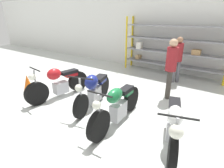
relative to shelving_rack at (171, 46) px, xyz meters
The scene contains 10 objects.
ground_plane 4.59m from the shelving_rack, 92.49° to the right, with size 30.00×30.00×0.00m, color silver.
back_wall 0.72m from the shelving_rack, 117.51° to the left, with size 30.00×0.08×3.60m.
shelving_rack is the anchor object (origin of this frame).
motorcycle_red 4.89m from the shelving_rack, 113.62° to the right, with size 0.60×2.12×1.07m.
motorcycle_blue 4.31m from the shelving_rack, 99.49° to the right, with size 0.85×2.04×1.05m.
motorcycle_green 4.65m from the shelving_rack, 85.52° to the right, with size 0.57×2.14×1.04m.
motorcycle_white 4.87m from the shelving_rack, 70.02° to the right, with size 0.84×1.89×0.97m.
person_browsing 1.12m from the shelving_rack, 58.08° to the right, with size 0.45×0.45×1.72m.
person_near_rack 2.61m from the shelving_rack, 71.27° to the right, with size 0.43×0.43×1.81m.
traffic_cone 5.81m from the shelving_rack, 124.52° to the right, with size 0.32×0.32×0.55m.
Camera 1 is at (2.56, -3.13, 2.38)m, focal length 28.00 mm.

